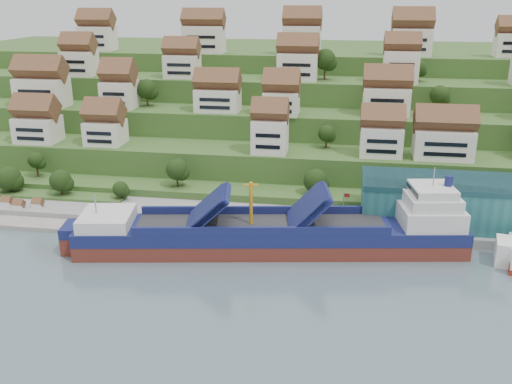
# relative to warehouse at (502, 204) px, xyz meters

# --- Properties ---
(ground) EXTENTS (300.00, 300.00, 0.00)m
(ground) POSITION_rel_warehouse_xyz_m (-52.00, -17.00, -7.20)
(ground) COLOR slate
(ground) RESTS_ON ground
(quay) EXTENTS (180.00, 14.00, 2.20)m
(quay) POSITION_rel_warehouse_xyz_m (-32.00, -2.00, -6.10)
(quay) COLOR gray
(quay) RESTS_ON ground
(pebble_beach) EXTENTS (45.00, 20.00, 1.00)m
(pebble_beach) POSITION_rel_warehouse_xyz_m (-110.00, -5.00, -6.70)
(pebble_beach) COLOR gray
(pebble_beach) RESTS_ON ground
(hillside) EXTENTS (260.00, 128.00, 31.00)m
(hillside) POSITION_rel_warehouse_xyz_m (-52.00, 86.55, 3.46)
(hillside) COLOR #2D4C1E
(hillside) RESTS_ON ground
(hillside_village) EXTENTS (156.98, 61.10, 29.20)m
(hillside_village) POSITION_rel_warehouse_xyz_m (-52.10, 45.17, 17.76)
(hillside_village) COLOR silver
(hillside_village) RESTS_ON ground
(hillside_trees) EXTENTS (139.03, 62.81, 31.20)m
(hillside_trees) POSITION_rel_warehouse_xyz_m (-66.72, 28.35, 9.92)
(hillside_trees) COLOR #1E3712
(hillside_trees) RESTS_ON ground
(warehouse) EXTENTS (60.00, 15.00, 10.00)m
(warehouse) POSITION_rel_warehouse_xyz_m (0.00, 0.00, 0.00)
(warehouse) COLOR #266567
(warehouse) RESTS_ON quay
(flagpole) EXTENTS (1.28, 0.16, 8.00)m
(flagpole) POSITION_rel_warehouse_xyz_m (-33.89, -7.00, -0.32)
(flagpole) COLOR gray
(flagpole) RESTS_ON quay
(beach_huts) EXTENTS (14.40, 3.70, 2.20)m
(beach_huts) POSITION_rel_warehouse_xyz_m (-112.00, -6.25, -5.10)
(beach_huts) COLOR white
(beach_huts) RESTS_ON pebble_beach
(cargo_ship) EXTENTS (80.11, 25.33, 17.57)m
(cargo_ship) POSITION_rel_warehouse_xyz_m (-46.32, -15.20, -3.86)
(cargo_ship) COLOR maroon
(cargo_ship) RESTS_ON ground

